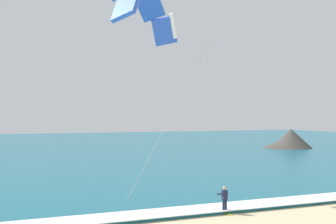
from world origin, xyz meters
name	(u,v)px	position (x,y,z in m)	size (l,w,h in m)	color
sea	(71,146)	(0.00, 71.68, 0.10)	(200.00, 120.00, 0.20)	#146075
surf_foam	(212,208)	(0.00, 12.68, 0.22)	(200.00, 2.31, 0.04)	white
surfboard	(225,213)	(0.43, 11.88, 0.03)	(0.80, 1.47, 0.09)	yellow
kitesurfer	(224,198)	(0.42, 11.90, 0.94)	(0.61, 0.61, 1.69)	#191E38
kite_primary	(144,6)	(-3.76, 15.13, 13.28)	(7.30, 8.00, 13.47)	blue
headland_right	(288,142)	(35.68, 50.68, 1.35)	(9.33, 8.92, 3.68)	#47423D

